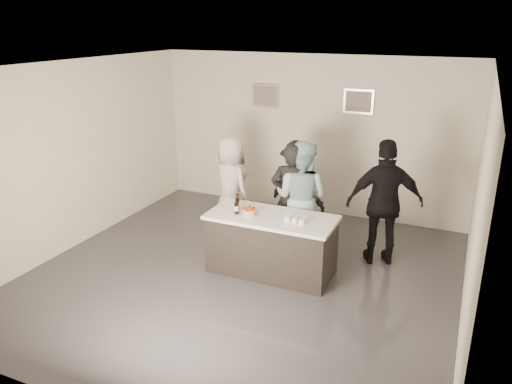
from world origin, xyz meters
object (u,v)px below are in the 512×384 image
cake (249,212)px  person_guest_back (297,188)px  beer_bottle_b (236,205)px  person_main_blue (301,198)px  person_guest_left (231,185)px  person_guest_right (385,203)px  person_main_black (291,199)px  bar_counter (271,244)px  beer_bottle_a (237,201)px

cake → person_guest_back: size_ratio=0.12×
beer_bottle_b → person_main_blue: 1.18m
person_guest_left → person_guest_right: 2.65m
cake → person_main_blue: bearing=64.1°
person_guest_back → person_main_black: bearing=120.3°
cake → person_main_blue: 1.05m
beer_bottle_b → person_main_black: 1.05m
person_main_blue → person_guest_back: bearing=-60.0°
beer_bottle_b → person_guest_left: 1.44m
cake → person_main_black: 0.93m
cake → bar_counter: bearing=16.5°
beer_bottle_a → beer_bottle_b: 0.18m
person_guest_left → person_main_black: bearing=-167.0°
person_guest_back → person_guest_right: bearing=-179.3°
cake → beer_bottle_b: beer_bottle_b is taller
person_guest_back → beer_bottle_b: bearing=95.8°
person_guest_left → person_guest_back: bearing=-132.3°
bar_counter → beer_bottle_a: (-0.57, 0.04, 0.58)m
bar_counter → cake: bearing=-163.5°
beer_bottle_a → person_guest_left: (-0.65, 1.07, -0.17)m
beer_bottle_b → person_guest_right: (1.92, 1.13, -0.06)m
bar_counter → person_guest_left: 1.70m
person_main_blue → person_main_black: bearing=34.5°
beer_bottle_b → person_main_black: size_ratio=0.14×
beer_bottle_a → person_main_black: size_ratio=0.14×
person_main_blue → person_guest_right: person_guest_right is taller
bar_counter → person_guest_back: (-0.14, 1.50, 0.39)m
person_main_black → person_guest_back: size_ratio=1.08×
person_main_blue → bar_counter: bearing=86.5°
bar_counter → person_guest_right: (1.42, 1.00, 0.52)m
beer_bottle_b → person_guest_right: person_guest_right is taller
beer_bottle_a → person_main_black: person_main_black is taller
beer_bottle_a → beer_bottle_b: (0.07, -0.16, 0.00)m
person_guest_right → person_guest_left: bearing=-23.1°
person_guest_left → person_guest_right: person_guest_right is taller
beer_bottle_b → person_guest_back: bearing=77.4°
cake → person_guest_left: person_guest_left is taller
cake → beer_bottle_a: size_ratio=0.80×
person_guest_back → beer_bottle_a: bearing=92.0°
cake → beer_bottle_a: (-0.25, 0.13, 0.09)m
beer_bottle_b → person_guest_back: person_guest_back is taller
person_guest_left → person_guest_back: 1.15m
cake → person_main_black: (0.33, 0.87, -0.03)m
person_main_black → person_guest_left: (-1.24, 0.33, -0.04)m
beer_bottle_b → beer_bottle_a: bearing=111.9°
beer_bottle_b → person_main_blue: person_main_blue is taller
person_guest_right → bar_counter: bearing=14.4°
beer_bottle_a → person_guest_left: size_ratio=0.15×
person_main_blue → person_guest_back: (-0.28, 0.65, -0.09)m
cake → person_main_blue: (0.46, 0.94, -0.02)m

